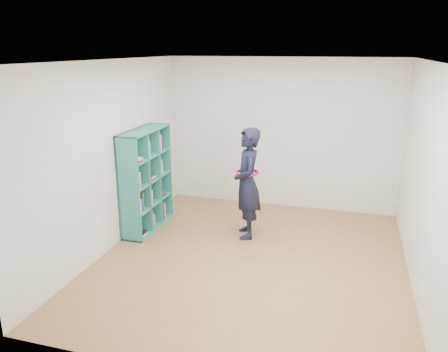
% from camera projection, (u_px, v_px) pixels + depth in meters
% --- Properties ---
extents(floor, '(4.50, 4.50, 0.00)m').
position_uv_depth(floor, '(251.00, 261.00, 5.86)').
color(floor, '#986E45').
rests_on(floor, ground).
extents(ceiling, '(4.50, 4.50, 0.00)m').
position_uv_depth(ceiling, '(255.00, 61.00, 5.12)').
color(ceiling, white).
rests_on(ceiling, wall_back).
extents(wall_left, '(0.02, 4.50, 2.60)m').
position_uv_depth(wall_left, '(111.00, 157.00, 6.03)').
color(wall_left, silver).
rests_on(wall_left, floor).
extents(wall_right, '(0.02, 4.50, 2.60)m').
position_uv_depth(wall_right, '(425.00, 181.00, 4.95)').
color(wall_right, silver).
rests_on(wall_right, floor).
extents(wall_back, '(4.00, 0.02, 2.60)m').
position_uv_depth(wall_back, '(281.00, 134.00, 7.56)').
color(wall_back, silver).
rests_on(wall_back, floor).
extents(wall_front, '(4.00, 0.02, 2.60)m').
position_uv_depth(wall_front, '(189.00, 240.00, 3.42)').
color(wall_front, silver).
rests_on(wall_front, floor).
extents(bookshelf, '(0.34, 1.18, 1.57)m').
position_uv_depth(bookshelf, '(145.00, 181.00, 6.74)').
color(bookshelf, teal).
rests_on(bookshelf, floor).
extents(person, '(0.58, 0.70, 1.65)m').
position_uv_depth(person, '(247.00, 183.00, 6.41)').
color(person, black).
rests_on(person, floor).
extents(smartphone, '(0.04, 0.09, 0.14)m').
position_uv_depth(smartphone, '(237.00, 175.00, 6.46)').
color(smartphone, silver).
rests_on(smartphone, person).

